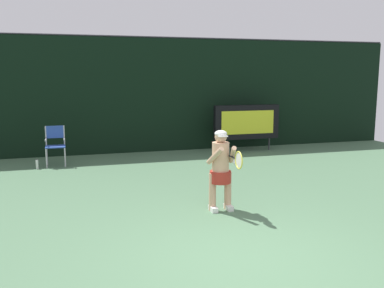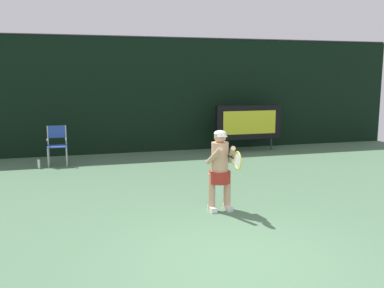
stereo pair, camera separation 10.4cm
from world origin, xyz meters
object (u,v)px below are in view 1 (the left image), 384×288
(tennis_player, at_px, (221,167))
(tennis_racket, at_px, (238,160))
(umpire_chair, at_px, (55,143))
(scoreboard, at_px, (247,122))
(water_bottle, at_px, (37,164))

(tennis_player, bearing_deg, tennis_racket, -74.67)
(umpire_chair, bearing_deg, tennis_player, -58.89)
(tennis_racket, bearing_deg, umpire_chair, 114.45)
(scoreboard, relative_size, tennis_racket, 3.65)
(umpire_chair, height_order, tennis_player, tennis_player)
(umpire_chair, bearing_deg, scoreboard, 5.83)
(water_bottle, height_order, tennis_player, tennis_player)
(tennis_player, xyz_separation_m, tennis_racket, (0.13, -0.49, 0.22))
(tennis_player, bearing_deg, water_bottle, 126.85)
(tennis_player, distance_m, tennis_racket, 0.56)
(water_bottle, bearing_deg, tennis_player, -53.15)
(umpire_chair, relative_size, water_bottle, 4.08)
(tennis_player, bearing_deg, umpire_chair, 121.11)
(umpire_chair, bearing_deg, water_bottle, -145.32)
(scoreboard, height_order, umpire_chair, scoreboard)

